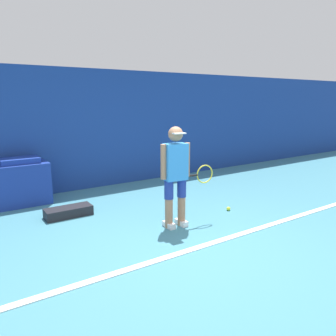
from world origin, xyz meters
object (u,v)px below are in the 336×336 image
(tennis_ball, at_px, (228,209))
(covered_chair, at_px, (21,182))
(tennis_player, at_px, (176,173))
(equipment_bag, at_px, (69,212))

(tennis_ball, bearing_deg, covered_chair, 140.59)
(tennis_player, relative_size, equipment_bag, 2.02)
(equipment_bag, bearing_deg, covered_chair, 113.85)
(tennis_player, height_order, covered_chair, tennis_player)
(tennis_player, bearing_deg, covered_chair, 131.46)
(tennis_ball, bearing_deg, tennis_player, -176.27)
(tennis_player, bearing_deg, equipment_bag, 139.08)
(tennis_player, height_order, equipment_bag, tennis_player)
(covered_chair, relative_size, equipment_bag, 1.24)
(tennis_player, distance_m, equipment_bag, 1.99)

